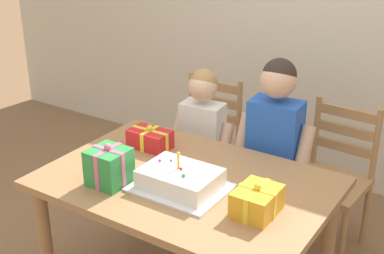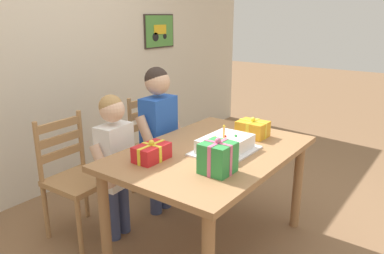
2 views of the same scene
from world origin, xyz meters
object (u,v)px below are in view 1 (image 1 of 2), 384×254
Objects in this scene: chair_left at (204,145)px; chair_right at (332,179)px; child_older at (274,142)px; child_younger at (202,136)px; dining_table at (187,196)px; gift_box_corner_small at (109,167)px; gift_box_red_large at (257,201)px; gift_box_beside_cake at (150,139)px; birthday_cake at (180,180)px.

chair_left is 0.91m from chair_right.
chair_right is (0.91, -0.00, 0.00)m from chair_left.
child_older reaches higher than child_younger.
dining_table is at bearing -116.68° from chair_right.
chair_right is at bearing 56.82° from gift_box_corner_small.
gift_box_red_large is 0.76m from child_older.
child_younger reaches higher than gift_box_beside_cake.
chair_left is at bearing 96.22° from gift_box_beside_cake.
child_older is (0.47, 0.87, -0.08)m from gift_box_corner_small.
child_younger is (-0.48, 0.00, -0.09)m from child_older.
birthday_cake is 0.48× the size of chair_right.
chair_right is at bearing 40.23° from gift_box_beside_cake.
gift_box_corner_small reaches higher than dining_table.
birthday_cake is at bearing -65.79° from child_younger.
child_younger reaches higher than gift_box_corner_small.
child_older is at bearing -23.19° from chair_left.
birthday_cake is at bearing -64.34° from chair_left.
chair_left is at bearing 116.62° from dining_table.
chair_right is at bearing 44.91° from child_older.
child_older is at bearing 73.97° from dining_table.
gift_box_beside_cake is 0.26× the size of chair_left.
gift_box_corner_small is at bearing -118.57° from child_older.
gift_box_corner_small is at bearing -78.93° from gift_box_beside_cake.
gift_box_beside_cake is 0.71m from child_older.
child_younger reaches higher than chair_right.
chair_right is at bearing 66.79° from birthday_cake.
birthday_cake reaches higher than chair_left.
dining_table is 1.03m from chair_left.
chair_left is at bearing 156.81° from child_older.
gift_box_beside_cake is 0.26× the size of chair_right.
gift_box_corner_small is 0.20× the size of child_younger.
child_younger is at bearing 135.33° from gift_box_red_large.
dining_table is 0.70m from child_younger.
gift_box_red_large reaches higher than gift_box_beside_cake.
child_younger reaches higher than dining_table.
gift_box_red_large is at bearing -91.53° from chair_right.
chair_left is 0.37m from child_younger.
birthday_cake is at bearing -179.04° from gift_box_red_large.
chair_right is 0.74× the size of child_older.
dining_table is 6.36× the size of gift_box_red_large.
birthday_cake is 1.14m from chair_right.
dining_table is 1.03m from chair_right.
child_younger is (-0.76, -0.27, 0.20)m from chair_right.
chair_left is 0.74× the size of child_older.
child_younger is at bearing -60.62° from chair_left.
dining_table is 1.53× the size of chair_right.
child_older is 1.13× the size of child_younger.
gift_box_corner_small is (-0.32, -0.14, 0.04)m from birthday_cake.
child_older is (0.16, 0.73, -0.04)m from birthday_cake.
birthday_cake is 2.03× the size of gift_box_corner_small.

